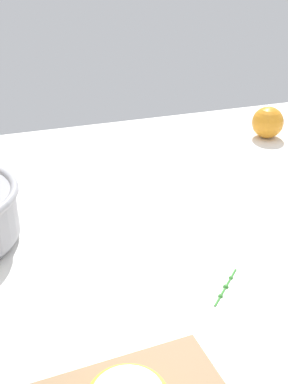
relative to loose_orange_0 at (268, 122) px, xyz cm
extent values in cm
cube|color=white|center=(-37.21, -33.59, -5.01)|extent=(127.67, 108.03, 3.00)
sphere|color=orange|center=(0.00, 0.00, 0.00)|extent=(7.01, 7.01, 7.01)
cylinder|color=#388832|center=(-32.93, -44.84, -3.36)|extent=(6.24, 6.11, 0.30)
sphere|color=#388832|center=(-31.42, -43.37, -3.21)|extent=(0.62, 0.62, 0.62)
sphere|color=#388832|center=(-32.93, -44.84, -3.21)|extent=(0.76, 0.76, 0.76)
sphere|color=#388832|center=(-34.43, -46.31, -3.21)|extent=(0.66, 0.66, 0.66)
camera|label=1|loc=(-59.38, -89.71, 37.78)|focal=46.03mm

